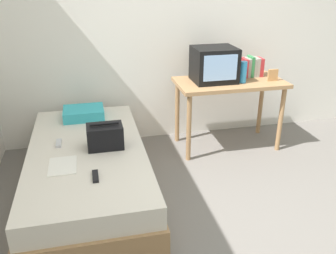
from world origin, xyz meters
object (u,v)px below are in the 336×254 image
tv (214,64)px  remote_silver (59,143)px  desk (229,90)px  magazine (63,166)px  handbag (105,136)px  pillow (84,113)px  book_row (252,67)px  picture_frame (273,75)px  bed (89,172)px  water_bottle (243,72)px  remote_dark (95,176)px

tv → remote_silver: (-1.60, -0.57, -0.47)m
desk → magazine: 1.99m
magazine → handbag: bearing=36.4°
pillow → remote_silver: 0.62m
pillow → remote_silver: (-0.23, -0.58, -0.04)m
book_row → pillow: (-1.86, -0.08, -0.35)m
picture_frame → pillow: bearing=175.9°
tv → remote_silver: tv is taller
bed → book_row: book_row is taller
handbag → remote_silver: bearing=159.9°
handbag → pillow: bearing=103.3°
desk → water_bottle: size_ratio=5.18×
bed → water_bottle: size_ratio=8.94×
magazine → water_bottle: bearing=24.8°
tv → remote_silver: 1.77m
pillow → remote_dark: 1.21m
desk → remote_silver: (-1.79, -0.54, -0.19)m
picture_frame → pillow: picture_frame is taller
remote_dark → picture_frame: bearing=28.7°
bed → desk: (1.55, 0.67, 0.44)m
bed → handbag: 0.38m
water_bottle → pillow: water_bottle is taller
book_row → remote_dark: book_row is taller
desk → pillow: (-1.56, 0.04, -0.15)m
remote_dark → desk: bearing=37.9°
tv → picture_frame: size_ratio=3.50×
tv → book_row: (0.48, 0.09, -0.08)m
desk → pillow: 1.57m
magazine → remote_silver: size_ratio=2.01×
book_row → handbag: size_ratio=0.75×
water_bottle → magazine: (-1.84, -0.85, -0.41)m
remote_dark → tv: bearing=42.2°
book_row → picture_frame: (0.14, -0.23, -0.04)m
handbag → tv: bearing=30.5°
picture_frame → book_row: bearing=121.7°
bed → remote_silver: size_ratio=13.89×
remote_silver → book_row: bearing=17.6°
water_bottle → remote_silver: (-1.88, -0.45, -0.40)m
pillow → handbag: bearing=-76.7°
desk → tv: bearing=171.4°
picture_frame → remote_silver: size_ratio=0.87×
tv → bed: bearing=-153.0°
water_bottle → handbag: 1.63m
bed → remote_silver: bearing=150.6°
pillow → remote_silver: pillow is taller
tv → pillow: 1.44m
picture_frame → water_bottle: bearing=177.9°
water_bottle → book_row: size_ratio=0.99×
bed → picture_frame: size_ratio=15.90×
pillow → handbag: size_ratio=1.34×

